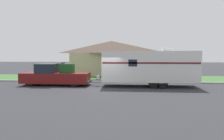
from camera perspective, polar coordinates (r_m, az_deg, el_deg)
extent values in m
plane|color=#2D2D33|center=(17.70, -1.79, -4.85)|extent=(120.00, 120.00, 0.00)
cube|color=#999993|center=(21.38, -0.60, -3.11)|extent=(80.00, 0.30, 0.14)
cube|color=#3D6B33|center=(25.00, 0.22, -2.18)|extent=(80.00, 7.00, 0.03)
cube|color=tan|center=(30.29, -0.16, 1.69)|extent=(10.02, 6.63, 2.95)
pyramid|color=#4C3D33|center=(30.28, -0.17, 6.04)|extent=(10.82, 7.16, 1.65)
cube|color=#4C3828|center=(27.05, -0.79, 0.50)|extent=(1.00, 0.06, 2.10)
cylinder|color=black|center=(20.16, -20.69, -2.85)|extent=(0.81, 0.28, 0.81)
cylinder|color=black|center=(21.59, -18.86, -2.36)|extent=(0.81, 0.28, 0.81)
cylinder|color=black|center=(18.79, -9.77, -3.14)|extent=(0.81, 0.28, 0.81)
cylinder|color=black|center=(20.32, -8.63, -2.58)|extent=(0.81, 0.28, 0.81)
cube|color=maroon|center=(20.57, -18.02, -1.91)|extent=(3.29, 1.95, 0.90)
cube|color=#19232D|center=(20.27, -16.54, 0.45)|extent=(1.71, 1.79, 0.81)
cube|color=maroon|center=(19.59, -9.95, -2.06)|extent=(2.69, 1.95, 0.90)
cube|color=#333333|center=(19.32, -5.90, -3.09)|extent=(0.12, 1.75, 0.20)
cube|color=#194C1E|center=(19.68, -11.64, 0.42)|extent=(1.15, 0.82, 0.80)
cube|color=black|center=(19.77, -12.69, 1.81)|extent=(0.10, 0.90, 0.08)
cylinder|color=black|center=(17.98, 10.74, -3.63)|extent=(0.72, 0.22, 0.72)
cylinder|color=black|center=(20.13, 10.12, -2.80)|extent=(0.72, 0.22, 0.72)
cylinder|color=black|center=(18.07, 13.23, -3.63)|extent=(0.72, 0.22, 0.72)
cylinder|color=black|center=(20.22, 12.35, -2.80)|extent=(0.72, 0.22, 0.72)
cube|color=silver|center=(18.91, 9.74, 0.98)|extent=(7.93, 2.46, 2.57)
cube|color=#5B1E1E|center=(17.66, 10.08, 1.80)|extent=(7.77, 0.01, 0.14)
cube|color=#383838|center=(19.18, -3.81, -2.64)|extent=(1.05, 0.12, 0.10)
cylinder|color=silver|center=(19.14, -3.66, -1.96)|extent=(0.28, 0.28, 0.36)
cube|color=silver|center=(19.06, 14.10, 5.23)|extent=(0.80, 0.68, 0.28)
cube|color=#19232D|center=(17.59, 5.44, 1.84)|extent=(0.70, 0.01, 0.56)
cylinder|color=brown|center=(22.76, 16.37, -1.63)|extent=(0.09, 0.09, 1.09)
cube|color=black|center=(22.70, 16.40, 0.02)|extent=(0.48, 0.20, 0.22)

